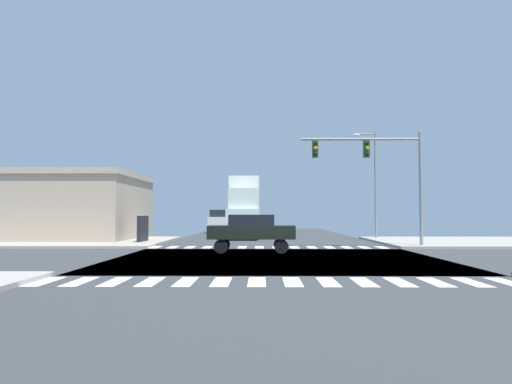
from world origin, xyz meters
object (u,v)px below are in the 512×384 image
object	(u,v)px
bank_building	(53,207)
box_truck_queued_1	(244,206)
suv_nearside_1	(219,219)
traffic_signal_mast	(374,162)
street_lamp	(372,176)
sedan_farside_1	(252,230)

from	to	relation	value
bank_building	box_truck_queued_1	size ratio (longest dim) A/B	1.99
suv_nearside_1	box_truck_queued_1	size ratio (longest dim) A/B	0.64
traffic_signal_mast	street_lamp	xyz separation A→B (m)	(1.83, 8.73, -0.11)
traffic_signal_mast	sedan_farside_1	world-z (taller)	traffic_signal_mast
street_lamp	suv_nearside_1	distance (m)	19.10
traffic_signal_mast	bank_building	xyz separation A→B (m)	(-21.96, 8.13, -2.45)
traffic_signal_mast	street_lamp	world-z (taller)	street_lamp
traffic_signal_mast	street_lamp	size ratio (longest dim) A/B	0.87
sedan_farside_1	street_lamp	bearing A→B (deg)	144.61
traffic_signal_mast	box_truck_queued_1	world-z (taller)	traffic_signal_mast
traffic_signal_mast	box_truck_queued_1	xyz separation A→B (m)	(-7.83, 10.49, -2.34)
sedan_farside_1	traffic_signal_mast	bearing A→B (deg)	117.60
traffic_signal_mast	bank_building	size ratio (longest dim) A/B	0.49
street_lamp	box_truck_queued_1	world-z (taller)	street_lamp
traffic_signal_mast	box_truck_queued_1	distance (m)	13.30
street_lamp	sedan_farside_1	xyz separation A→B (m)	(-8.79, -12.37, -3.68)
bank_building	box_truck_queued_1	xyz separation A→B (m)	(14.13, 2.36, 0.11)
suv_nearside_1	box_truck_queued_1	world-z (taller)	box_truck_queued_1
box_truck_queued_1	bank_building	bearing A→B (deg)	9.49
traffic_signal_mast	bank_building	world-z (taller)	traffic_signal_mast
traffic_signal_mast	bank_building	distance (m)	23.54
street_lamp	sedan_farside_1	world-z (taller)	street_lamp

